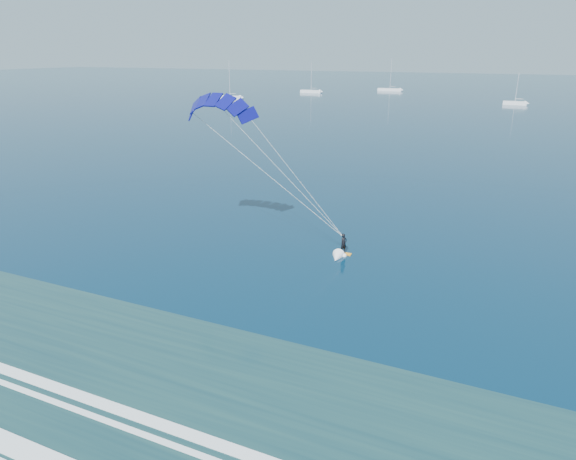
{
  "coord_description": "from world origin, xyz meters",
  "views": [
    {
      "loc": [
        20.26,
        -6.53,
        17.26
      ],
      "look_at": [
        4.84,
        27.25,
        4.26
      ],
      "focal_mm": 32.0,
      "sensor_mm": 36.0,
      "label": 1
    }
  ],
  "objects_px": {
    "sailboat_0": "(230,97)",
    "kitesurfer_rig": "(274,165)",
    "sailboat_1": "(311,91)",
    "sailboat_2": "(390,89)",
    "sailboat_3": "(515,103)"
  },
  "relations": [
    {
      "from": "sailboat_0",
      "to": "sailboat_3",
      "type": "height_order",
      "value": "sailboat_0"
    },
    {
      "from": "sailboat_0",
      "to": "sailboat_2",
      "type": "bearing_deg",
      "value": 55.02
    },
    {
      "from": "kitesurfer_rig",
      "to": "sailboat_2",
      "type": "bearing_deg",
      "value": 100.94
    },
    {
      "from": "sailboat_0",
      "to": "sailboat_2",
      "type": "relative_size",
      "value": 0.96
    },
    {
      "from": "kitesurfer_rig",
      "to": "sailboat_1",
      "type": "bearing_deg",
      "value": 111.06
    },
    {
      "from": "kitesurfer_rig",
      "to": "sailboat_2",
      "type": "xyz_separation_m",
      "value": [
        -38.27,
        198.1,
        -7.14
      ]
    },
    {
      "from": "sailboat_0",
      "to": "sailboat_1",
      "type": "bearing_deg",
      "value": 67.14
    },
    {
      "from": "sailboat_0",
      "to": "kitesurfer_rig",
      "type": "bearing_deg",
      "value": -57.88
    },
    {
      "from": "sailboat_1",
      "to": "sailboat_3",
      "type": "bearing_deg",
      "value": -13.63
    },
    {
      "from": "kitesurfer_rig",
      "to": "sailboat_0",
      "type": "bearing_deg",
      "value": 122.12
    },
    {
      "from": "kitesurfer_rig",
      "to": "sailboat_1",
      "type": "height_order",
      "value": "kitesurfer_rig"
    },
    {
      "from": "sailboat_1",
      "to": "sailboat_2",
      "type": "distance_m",
      "value": 37.75
    },
    {
      "from": "sailboat_1",
      "to": "sailboat_3",
      "type": "height_order",
      "value": "sailboat_1"
    },
    {
      "from": "kitesurfer_rig",
      "to": "sailboat_1",
      "type": "distance_m",
      "value": 185.87
    },
    {
      "from": "sailboat_1",
      "to": "kitesurfer_rig",
      "type": "bearing_deg",
      "value": -68.94
    }
  ]
}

